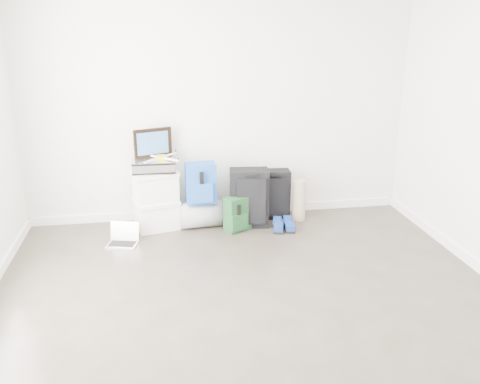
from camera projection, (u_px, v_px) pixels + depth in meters
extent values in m
plane|color=#322D24|center=(261.00, 330.00, 3.94)|extent=(5.00, 5.00, 0.00)
cube|color=silver|center=(219.00, 105.00, 5.84)|extent=(4.50, 0.02, 2.70)
cube|color=white|center=(221.00, 211.00, 6.25)|extent=(4.50, 0.02, 0.10)
cube|color=white|center=(157.00, 215.00, 5.84)|extent=(0.53, 0.46, 0.30)
cube|color=white|center=(156.00, 201.00, 5.79)|extent=(0.56, 0.49, 0.05)
cube|color=white|center=(155.00, 187.00, 5.73)|extent=(0.53, 0.46, 0.30)
cube|color=white|center=(154.00, 173.00, 5.68)|extent=(0.56, 0.49, 0.05)
cube|color=#B2B2B7|center=(154.00, 165.00, 5.65)|extent=(0.47, 0.35, 0.13)
cube|color=black|center=(153.00, 143.00, 5.67)|extent=(0.42, 0.17, 0.33)
cube|color=#26649B|center=(153.00, 143.00, 5.65)|extent=(0.34, 0.13, 0.25)
cube|color=gold|center=(161.00, 157.00, 5.61)|extent=(0.10, 0.10, 0.05)
cube|color=white|center=(169.00, 155.00, 5.72)|extent=(0.19, 0.20, 0.02)
cube|color=white|center=(152.00, 156.00, 5.68)|extent=(0.20, 0.19, 0.02)
cube|color=white|center=(153.00, 160.00, 5.51)|extent=(0.19, 0.20, 0.02)
cube|color=white|center=(170.00, 159.00, 5.55)|extent=(0.20, 0.19, 0.02)
cylinder|color=gray|center=(201.00, 214.00, 5.87)|extent=(0.51, 0.33, 0.30)
cube|color=#163C95|center=(201.00, 183.00, 5.73)|extent=(0.35, 0.23, 0.46)
cube|color=#163C95|center=(202.00, 193.00, 5.65)|extent=(0.25, 0.09, 0.22)
cube|color=black|center=(249.00, 198.00, 5.85)|extent=(0.46, 0.29, 0.68)
cube|color=black|center=(251.00, 202.00, 5.72)|extent=(0.33, 0.07, 0.54)
cube|color=black|center=(251.00, 175.00, 5.62)|extent=(0.13, 0.04, 0.03)
cube|color=#143920|center=(237.00, 214.00, 5.76)|extent=(0.33, 0.28, 0.40)
cube|color=#143920|center=(239.00, 222.00, 5.70)|extent=(0.21, 0.14, 0.19)
cube|color=black|center=(274.00, 194.00, 6.11)|extent=(0.39, 0.24, 0.59)
cube|color=black|center=(276.00, 197.00, 5.99)|extent=(0.28, 0.05, 0.47)
cube|color=black|center=(276.00, 175.00, 5.91)|extent=(0.13, 0.03, 0.03)
cube|color=black|center=(279.00, 229.00, 5.81)|extent=(0.18, 0.29, 0.03)
cube|color=#1A3AA1|center=(279.00, 225.00, 5.80)|extent=(0.17, 0.28, 0.07)
cube|color=black|center=(289.00, 228.00, 5.83)|extent=(0.14, 0.28, 0.03)
cube|color=#1A3AA1|center=(289.00, 225.00, 5.82)|extent=(0.13, 0.27, 0.07)
cylinder|color=tan|center=(299.00, 200.00, 6.05)|extent=(0.16, 0.16, 0.49)
cube|color=silver|center=(122.00, 244.00, 5.42)|extent=(0.36, 0.29, 0.01)
cube|color=black|center=(122.00, 244.00, 5.42)|extent=(0.30, 0.21, 0.00)
cube|color=black|center=(125.00, 231.00, 5.49)|extent=(0.30, 0.09, 0.21)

